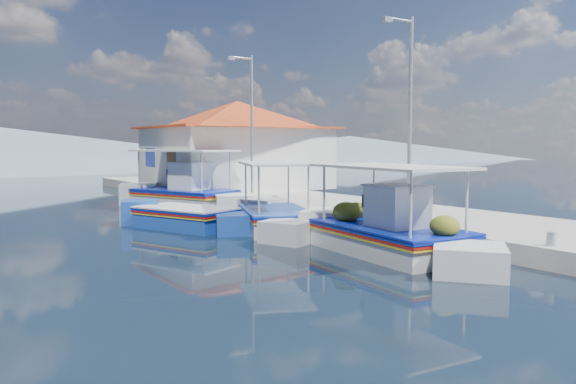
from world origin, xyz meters
TOP-DOWN VIEW (x-y plane):
  - ground at (0.00, 0.00)m, footprint 160.00×160.00m
  - quay at (5.90, 6.00)m, footprint 5.00×44.00m
  - bollards at (3.80, 5.25)m, footprint 0.20×17.20m
  - main_caique at (2.02, 0.32)m, footprint 2.70×7.48m
  - caique_green_canopy at (1.78, 5.17)m, footprint 3.54×5.90m
  - caique_blue_hull at (-0.32, 7.20)m, footprint 3.10×5.52m
  - caique_far at (2.23, 12.77)m, footprint 4.17×7.40m
  - harbor_building at (6.20, 15.00)m, footprint 10.49×10.49m
  - lamp_post_near at (4.51, 2.00)m, footprint 1.21×0.14m
  - lamp_post_far at (4.51, 11.00)m, footprint 1.21×0.14m
  - mountain_ridge at (6.54, 56.00)m, footprint 171.40×96.00m

SIDE VIEW (x-z plane):
  - ground at x=0.00m, z-range 0.00..0.00m
  - quay at x=5.90m, z-range 0.00..0.50m
  - caique_blue_hull at x=-0.32m, z-range -0.24..0.81m
  - caique_green_canopy at x=1.78m, z-range -0.85..1.56m
  - main_caique at x=2.02m, z-range -0.76..1.71m
  - caique_far at x=2.23m, z-range -0.88..1.91m
  - bollards at x=3.80m, z-range 0.50..0.80m
  - mountain_ridge at x=6.54m, z-range -0.71..4.79m
  - harbor_building at x=6.20m, z-range 0.58..4.98m
  - lamp_post_near at x=4.51m, z-range 0.85..6.85m
  - lamp_post_far at x=4.51m, z-range 0.85..6.85m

